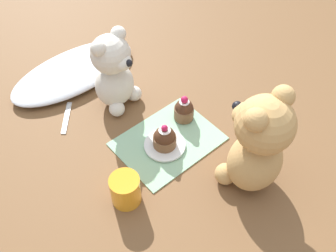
{
  "coord_description": "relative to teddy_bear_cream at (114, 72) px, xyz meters",
  "views": [
    {
      "loc": [
        -0.37,
        -0.43,
        0.72
      ],
      "look_at": [
        0.0,
        0.0,
        0.06
      ],
      "focal_mm": 42.0,
      "sensor_mm": 36.0,
      "label": 1
    }
  ],
  "objects": [
    {
      "name": "ground_plane",
      "position": [
        0.01,
        -0.18,
        -0.1
      ],
      "size": [
        4.0,
        4.0,
        0.0
      ],
      "primitive_type": "plane",
      "color": "brown"
    },
    {
      "name": "knitted_placemat",
      "position": [
        0.01,
        -0.18,
        -0.1
      ],
      "size": [
        0.23,
        0.17,
        0.01
      ],
      "primitive_type": "cube",
      "color": "#8EBC99",
      "rests_on": "ground_plane"
    },
    {
      "name": "tulle_cloth",
      "position": [
        -0.03,
        0.15,
        -0.08
      ],
      "size": [
        0.36,
        0.17,
        0.04
      ],
      "primitive_type": "ellipsoid",
      "color": "silver",
      "rests_on": "ground_plane"
    },
    {
      "name": "teddy_bear_cream",
      "position": [
        0.0,
        0.0,
        0.0
      ],
      "size": [
        0.12,
        0.12,
        0.21
      ],
      "rotation": [
        0.0,
        0.0,
        0.23
      ],
      "color": "silver",
      "rests_on": "ground_plane"
    },
    {
      "name": "teddy_bear_tan",
      "position": [
        0.08,
        -0.37,
        0.02
      ],
      "size": [
        0.13,
        0.13,
        0.25
      ],
      "rotation": [
        0.0,
        0.0,
        3.21
      ],
      "color": "tan",
      "rests_on": "ground_plane"
    },
    {
      "name": "cupcake_near_cream_bear",
      "position": [
        0.09,
        -0.15,
        -0.07
      ],
      "size": [
        0.05,
        0.05,
        0.07
      ],
      "color": "brown",
      "rests_on": "knitted_placemat"
    },
    {
      "name": "saucer_plate",
      "position": [
        -0.0,
        -0.19,
        -0.09
      ],
      "size": [
        0.1,
        0.1,
        0.01
      ],
      "primitive_type": "cylinder",
      "color": "silver",
      "rests_on": "knitted_placemat"
    },
    {
      "name": "cupcake_near_tan_bear",
      "position": [
        -0.0,
        -0.19,
        -0.07
      ],
      "size": [
        0.05,
        0.05,
        0.06
      ],
      "color": "brown",
      "rests_on": "saucer_plate"
    },
    {
      "name": "juice_glass",
      "position": [
        -0.15,
        -0.24,
        -0.07
      ],
      "size": [
        0.06,
        0.06,
        0.07
      ],
      "primitive_type": "cylinder",
      "color": "orange",
      "rests_on": "ground_plane"
    },
    {
      "name": "teaspoon",
      "position": [
        -0.13,
        0.04,
        -0.1
      ],
      "size": [
        0.08,
        0.09,
        0.01
      ],
      "primitive_type": "cube",
      "rotation": [
        0.0,
        0.0,
        4.02
      ],
      "color": "silver",
      "rests_on": "ground_plane"
    }
  ]
}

